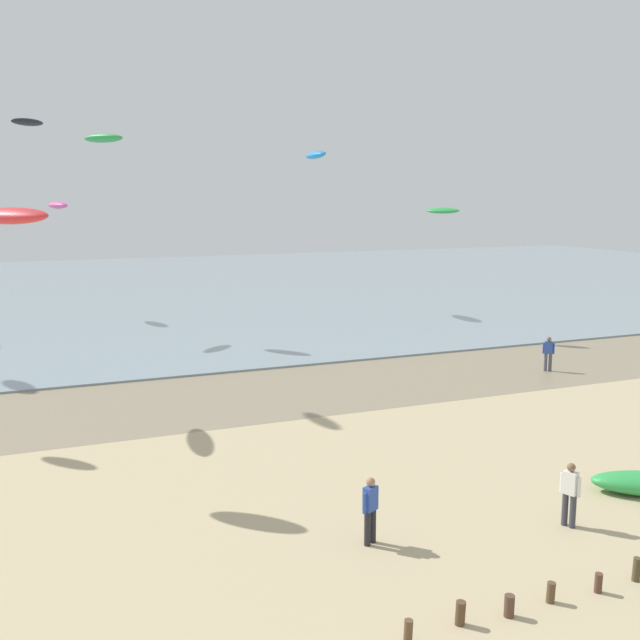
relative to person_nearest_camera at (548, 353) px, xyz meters
The scene contains 12 objects.
wet_sand_strip 16.50m from the person_nearest_camera, behind, with size 120.00×8.44×0.01m, color gray.
sea 43.77m from the person_nearest_camera, 112.04° to the left, with size 160.00×70.00×0.10m, color #7F939E.
groyne_mid 20.93m from the person_nearest_camera, 125.01° to the right, with size 10.64×0.35×0.59m.
person_nearest_camera is the anchor object (origin of this frame).
person_mid_beach 20.94m from the person_nearest_camera, 140.84° to the right, with size 0.52×0.36×1.71m.
person_right_flank 18.08m from the person_nearest_camera, 127.69° to the right, with size 0.33×0.54×1.71m.
kite_aloft_1 27.43m from the person_nearest_camera, 137.44° to the left, with size 2.95×0.94×0.47m, color green.
kite_aloft_2 34.00m from the person_nearest_camera, 128.45° to the left, with size 2.93×0.94×0.47m, color #E54C99.
kite_aloft_3 11.89m from the person_nearest_camera, 90.62° to the left, with size 2.01×0.64×0.32m, color green.
kite_aloft_4 32.52m from the person_nearest_camera, 138.05° to the left, with size 2.39×0.77×0.38m, color black.
kite_aloft_5 25.47m from the person_nearest_camera, 167.58° to the right, with size 2.81×0.90×0.45m, color red.
kite_aloft_6 25.20m from the person_nearest_camera, 97.44° to the left, with size 3.39×1.08×0.54m, color #2384D1.
Camera 1 is at (-7.57, -4.73, 8.44)m, focal length 42.00 mm.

